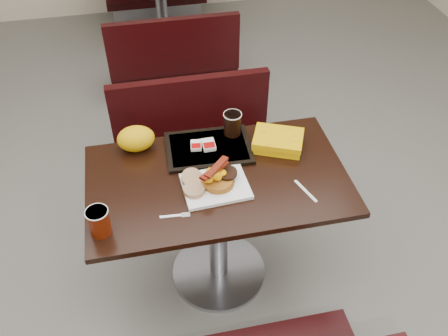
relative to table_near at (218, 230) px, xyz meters
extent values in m
cube|color=gray|center=(0.00, 0.00, -0.38)|extent=(6.00, 7.00, 0.01)
cube|color=white|center=(-0.02, -0.06, 0.38)|extent=(0.30, 0.24, 0.02)
cylinder|color=#A2541B|center=(-0.01, -0.05, 0.41)|extent=(0.17, 0.17, 0.03)
cylinder|color=black|center=(0.04, -0.03, 0.43)|extent=(0.11, 0.11, 0.01)
ellipsoid|color=#EFAE04|center=(-0.02, -0.05, 0.45)|extent=(0.11, 0.10, 0.05)
cylinder|color=tan|center=(-0.12, -0.08, 0.40)|extent=(0.10, 0.10, 0.02)
cylinder|color=tan|center=(-0.12, -0.02, 0.41)|extent=(0.11, 0.11, 0.05)
cylinder|color=maroon|center=(-0.53, -0.22, 0.44)|extent=(0.10, 0.10, 0.12)
cube|color=white|center=(0.37, -0.17, 0.38)|extent=(0.06, 0.15, 0.00)
cube|color=#B15F07|center=(-0.09, -0.03, 0.38)|extent=(0.04, 0.03, 0.01)
cube|color=#8C0504|center=(0.00, 0.04, 0.38)|extent=(0.05, 0.05, 0.01)
cube|color=black|center=(0.00, 0.20, 0.38)|extent=(0.42, 0.31, 0.02)
cube|color=silver|center=(-0.06, 0.21, 0.40)|extent=(0.06, 0.08, 0.02)
cube|color=silver|center=(0.00, 0.21, 0.41)|extent=(0.06, 0.08, 0.02)
cylinder|color=black|center=(0.13, 0.28, 0.45)|extent=(0.09, 0.09, 0.12)
cube|color=#DEA303|center=(0.34, 0.16, 0.41)|extent=(0.29, 0.26, 0.06)
ellipsoid|color=#F0B208|center=(-0.35, 0.28, 0.44)|extent=(0.19, 0.14, 0.13)
camera|label=1|loc=(-0.30, -1.57, 1.92)|focal=38.63mm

